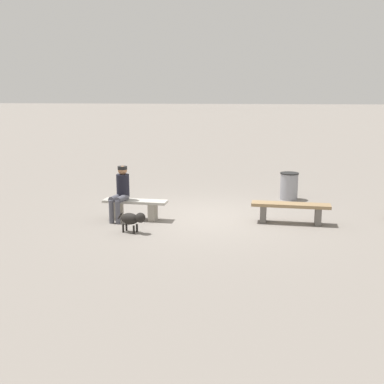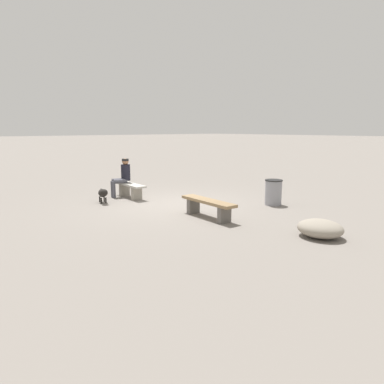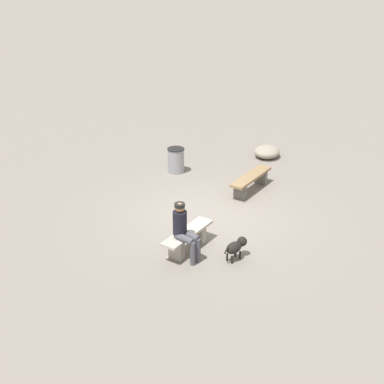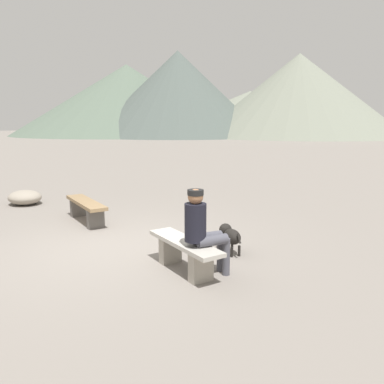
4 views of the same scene
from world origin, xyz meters
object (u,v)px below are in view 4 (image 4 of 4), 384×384
(seated_person, at_px, (203,227))
(bench_right, at_px, (185,251))
(bench_left, at_px, (86,207))
(dog, at_px, (230,235))
(boulder, at_px, (25,197))

(seated_person, bearing_deg, bench_right, -152.20)
(bench_left, distance_m, dog, 3.60)
(bench_left, bearing_deg, boulder, -162.99)
(bench_left, height_order, boulder, bench_left)
(bench_right, height_order, dog, bench_right)
(seated_person, distance_m, boulder, 6.73)
(seated_person, relative_size, dog, 1.95)
(boulder, bearing_deg, dog, 16.85)
(dog, relative_size, boulder, 0.69)
(bench_left, relative_size, boulder, 1.89)
(bench_right, relative_size, seated_person, 1.21)
(bench_left, distance_m, bench_right, 3.61)
(bench_left, distance_m, seated_person, 3.95)
(bench_left, height_order, dog, bench_left)
(dog, bearing_deg, bench_right, 116.81)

